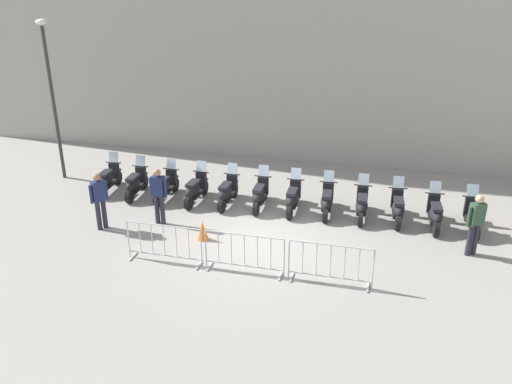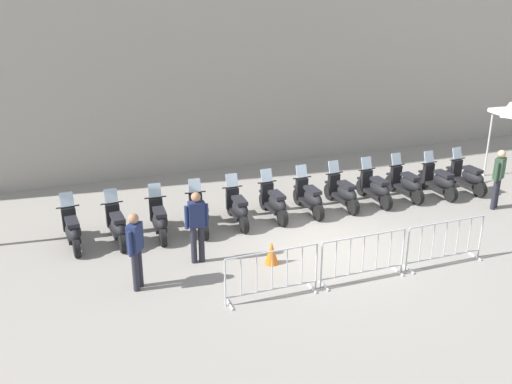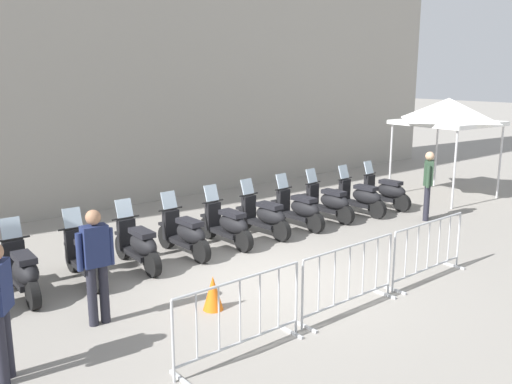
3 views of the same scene
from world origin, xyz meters
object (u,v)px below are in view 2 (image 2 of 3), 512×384
(motorcycle_6, at_px, (310,198))
(barrier_segment_2, at_px, (445,243))
(motorcycle_7, at_px, (343,193))
(officer_near_row_end, at_px, (197,223))
(motorcycle_4, at_px, (238,208))
(motorcycle_10, at_px, (439,181))
(motorcycle_8, at_px, (376,188))
(motorcycle_9, at_px, (406,184))
(motorcycle_0, at_px, (72,230))
(motorcycle_11, at_px, (468,177))
(motorcycle_1, at_px, (117,226))
(officer_by_barriers, at_px, (136,247))
(motorcycle_3, at_px, (200,215))
(barrier_segment_1, at_px, (363,258))
(traffic_cone, at_px, (272,253))
(officer_mid_plaza, at_px, (498,176))
(motorcycle_5, at_px, (274,203))
(motorcycle_2, at_px, (159,220))
(barrier_segment_0, at_px, (272,275))

(motorcycle_6, distance_m, barrier_segment_2, 4.14)
(motorcycle_7, distance_m, officer_near_row_end, 5.09)
(motorcycle_4, xyz_separation_m, motorcycle_10, (6.33, 0.39, 0.00))
(motorcycle_8, height_order, motorcycle_9, same)
(motorcycle_8, bearing_deg, motorcycle_0, -176.11)
(motorcycle_11, relative_size, officer_near_row_end, 1.00)
(motorcycle_8, relative_size, motorcycle_10, 1.00)
(motorcycle_1, distance_m, motorcycle_10, 9.50)
(motorcycle_7, bearing_deg, motorcycle_0, -175.96)
(officer_by_barriers, bearing_deg, motorcycle_3, 54.15)
(barrier_segment_1, xyz_separation_m, traffic_cone, (-1.68, 1.27, -0.25))
(motorcycle_3, xyz_separation_m, motorcycle_11, (8.43, 0.60, 0.00))
(motorcycle_4, relative_size, motorcycle_6, 1.00)
(motorcycle_6, relative_size, officer_by_barriers, 1.00)
(barrier_segment_2, height_order, officer_near_row_end, officer_near_row_end)
(motorcycle_1, distance_m, motorcycle_8, 7.39)
(officer_mid_plaza, bearing_deg, motorcycle_5, 170.17)
(motorcycle_4, distance_m, barrier_segment_2, 5.30)
(motorcycle_11, bearing_deg, barrier_segment_1, -143.26)
(motorcycle_9, bearing_deg, traffic_cone, -150.79)
(barrier_segment_1, bearing_deg, motorcycle_10, 42.07)
(motorcycle_7, bearing_deg, motorcycle_11, 2.36)
(motorcycle_3, xyz_separation_m, motorcycle_4, (1.05, 0.12, 0.00))
(barrier_segment_2, bearing_deg, barrier_segment_1, -175.90)
(motorcycle_6, bearing_deg, motorcycle_11, 3.06)
(motorcycle_3, xyz_separation_m, traffic_cone, (1.23, -2.27, -0.18))
(motorcycle_6, xyz_separation_m, motorcycle_9, (3.16, 0.27, 0.00))
(officer_mid_plaza, bearing_deg, barrier_segment_1, -153.64)
(motorcycle_4, bearing_deg, motorcycle_9, 4.96)
(motorcycle_7, bearing_deg, motorcycle_6, -174.13)
(motorcycle_6, height_order, traffic_cone, motorcycle_6)
(motorcycle_6, bearing_deg, motorcycle_8, 4.37)
(motorcycle_2, bearing_deg, barrier_segment_1, -41.18)
(motorcycle_9, xyz_separation_m, barrier_segment_1, (-3.41, -4.11, 0.07))
(motorcycle_4, distance_m, motorcycle_7, 3.17)
(barrier_segment_0, bearing_deg, officer_by_barriers, 156.44)
(motorcycle_7, relative_size, motorcycle_10, 1.00)
(motorcycle_9, bearing_deg, officer_by_barriers, -159.04)
(motorcycle_0, height_order, officer_near_row_end, officer_near_row_end)
(motorcycle_4, height_order, officer_by_barriers, officer_by_barriers)
(barrier_segment_2, bearing_deg, motorcycle_8, 86.51)
(officer_near_row_end, bearing_deg, motorcycle_3, 77.23)
(motorcycle_2, distance_m, motorcycle_3, 1.06)
(motorcycle_5, bearing_deg, officer_near_row_end, -141.92)
(motorcycle_0, distance_m, motorcycle_6, 6.33)
(motorcycle_4, distance_m, motorcycle_10, 6.34)
(barrier_segment_1, bearing_deg, motorcycle_8, 59.49)
(motorcycle_10, height_order, barrier_segment_2, motorcycle_10)
(motorcycle_3, relative_size, motorcycle_7, 1.00)
(motorcycle_7, bearing_deg, motorcycle_8, 2.85)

